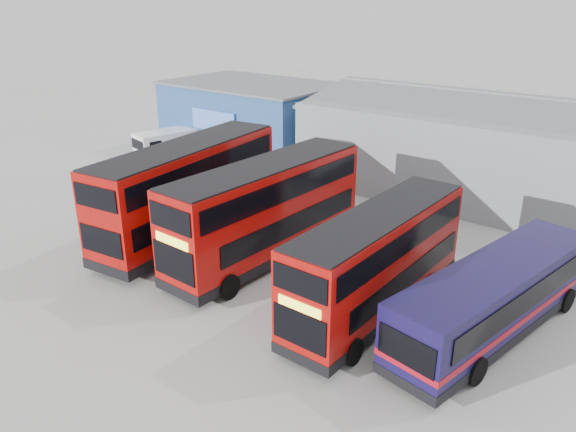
{
  "coord_description": "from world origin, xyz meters",
  "views": [
    {
      "loc": [
        13.5,
        -13.52,
        11.29
      ],
      "look_at": [
        -0.46,
        4.71,
        2.1
      ],
      "focal_mm": 35.0,
      "sensor_mm": 36.0,
      "label": 1
    }
  ],
  "objects_px": {
    "double_decker_left": "(189,192)",
    "double_decker_centre": "(266,213)",
    "single_decker_blue": "(494,301)",
    "panel_van": "(170,144)",
    "office_block": "(252,117)",
    "double_decker_right": "(377,264)"
  },
  "relations": [
    {
      "from": "office_block",
      "to": "double_decker_left",
      "type": "distance_m",
      "value": 16.38
    },
    {
      "from": "office_block",
      "to": "double_decker_centre",
      "type": "xyz_separation_m",
      "value": [
        12.74,
        -13.82,
        -0.35
      ]
    },
    {
      "from": "double_decker_centre",
      "to": "panel_van",
      "type": "distance_m",
      "value": 17.87
    },
    {
      "from": "double_decker_left",
      "to": "panel_van",
      "type": "bearing_deg",
      "value": -44.34
    },
    {
      "from": "double_decker_left",
      "to": "double_decker_centre",
      "type": "distance_m",
      "value": 4.56
    },
    {
      "from": "double_decker_left",
      "to": "panel_van",
      "type": "xyz_separation_m",
      "value": [
        -11.26,
        8.63,
        -1.14
      ]
    },
    {
      "from": "double_decker_centre",
      "to": "double_decker_right",
      "type": "bearing_deg",
      "value": -7.52
    },
    {
      "from": "office_block",
      "to": "double_decker_right",
      "type": "distance_m",
      "value": 24.02
    },
    {
      "from": "double_decker_right",
      "to": "panel_van",
      "type": "xyz_separation_m",
      "value": [
        -21.94,
        9.3,
        -0.81
      ]
    },
    {
      "from": "double_decker_centre",
      "to": "panel_van",
      "type": "relative_size",
      "value": 2.06
    },
    {
      "from": "single_decker_blue",
      "to": "panel_van",
      "type": "distance_m",
      "value": 27.2
    },
    {
      "from": "office_block",
      "to": "single_decker_blue",
      "type": "xyz_separation_m",
      "value": [
        22.88,
        -13.72,
        -1.22
      ]
    },
    {
      "from": "panel_van",
      "to": "single_decker_blue",
      "type": "bearing_deg",
      "value": -3.89
    },
    {
      "from": "double_decker_left",
      "to": "single_decker_blue",
      "type": "distance_m",
      "value": 14.72
    },
    {
      "from": "double_decker_centre",
      "to": "single_decker_blue",
      "type": "height_order",
      "value": "double_decker_centre"
    },
    {
      "from": "office_block",
      "to": "double_decker_centre",
      "type": "distance_m",
      "value": 18.8
    },
    {
      "from": "office_block",
      "to": "single_decker_blue",
      "type": "relative_size",
      "value": 1.19
    },
    {
      "from": "double_decker_left",
      "to": "double_decker_centre",
      "type": "bearing_deg",
      "value": 177.58
    },
    {
      "from": "double_decker_left",
      "to": "office_block",
      "type": "bearing_deg",
      "value": -66.86
    },
    {
      "from": "double_decker_right",
      "to": "single_decker_blue",
      "type": "xyz_separation_m",
      "value": [
        4.0,
        1.13,
        -0.64
      ]
    },
    {
      "from": "double_decker_centre",
      "to": "double_decker_right",
      "type": "xyz_separation_m",
      "value": [
        6.14,
        -1.03,
        -0.23
      ]
    },
    {
      "from": "double_decker_centre",
      "to": "single_decker_blue",
      "type": "distance_m",
      "value": 10.18
    }
  ]
}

